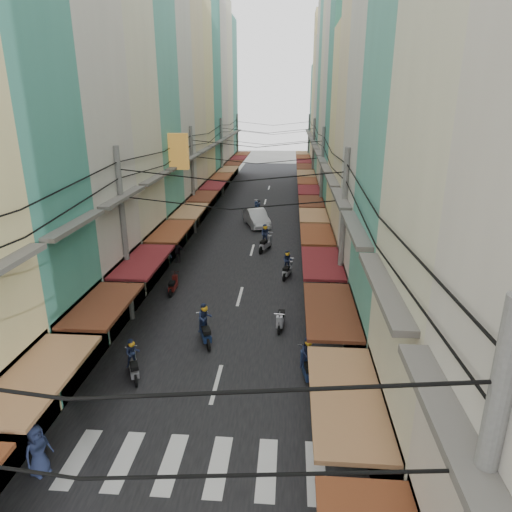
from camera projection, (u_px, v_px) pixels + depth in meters
The scene contains 15 objects.
ground at pixel (224, 356), 18.89m from camera, with size 160.00×160.00×0.00m, color slate.
road at pixel (258, 228), 37.74m from camera, with size 10.00×80.00×0.02m, color black.
sidewalk_left at pixel (181, 226), 38.20m from camera, with size 3.00×80.00×0.06m, color slate.
sidewalk_right at pixel (338, 229), 37.27m from camera, with size 3.00×80.00×0.06m, color slate.
crosswalk at pixel (195, 465), 13.22m from camera, with size 7.55×2.40×0.01m.
building_row_left at pixel (142, 104), 31.89m from camera, with size 7.80×67.67×23.70m.
building_row_right at pixel (372, 109), 30.76m from camera, with size 7.80×68.98×22.59m.
utility_poles at pixel (253, 153), 30.90m from camera, with size 10.20×66.13×8.20m.
white_car at pixel (257, 226), 38.31m from camera, with size 4.94×1.94×1.74m, color silver.
bicycle at pixel (394, 329), 21.05m from camera, with size 0.55×1.46×1.00m, color black.
moving_scooters at pixel (247, 289), 24.21m from camera, with size 7.49×30.48×1.92m.
parked_scooters at pixel (353, 422), 14.29m from camera, with size 13.10×14.51×1.01m.
pedestrians at pixel (146, 314), 20.33m from camera, with size 11.72×22.15×2.18m.
market_umbrella at pixel (370, 330), 17.08m from camera, with size 2.02×2.02×2.13m.
traffic_sign at pixel (397, 380), 13.77m from camera, with size 0.10×0.61×2.80m.
Camera 1 is at (2.58, -16.36, 10.06)m, focal length 32.00 mm.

